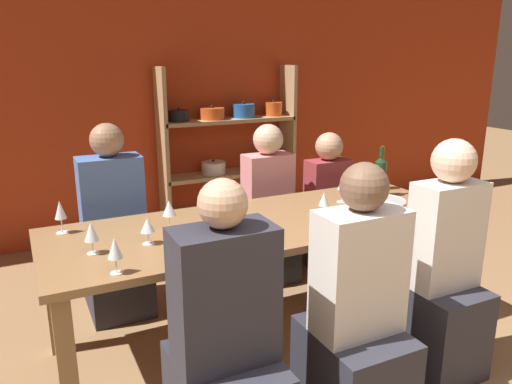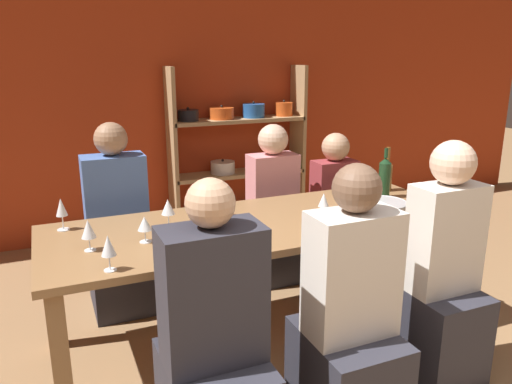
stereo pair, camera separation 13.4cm
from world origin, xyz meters
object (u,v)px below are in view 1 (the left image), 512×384
(wine_glass_red_d, at_px, (436,186))
(person_far_c, at_px, (326,216))
(shelf_unit, at_px, (231,165))
(mixing_bowl, at_px, (382,208))
(wine_bottle_green, at_px, (218,226))
(wine_glass_empty_a, at_px, (212,206))
(wine_bottle_dark, at_px, (381,173))
(person_far_b, at_px, (268,221))
(wine_glass_empty_c, at_px, (169,209))
(dining_table, at_px, (263,234))
(wine_bottle_amber, at_px, (380,176))
(wine_glass_white_c, at_px, (342,185))
(person_near_c, at_px, (440,287))
(wine_glass_red_a, at_px, (324,200))
(wine_glass_empty_b, at_px, (148,226))
(person_near_a, at_px, (226,360))
(wine_glass_white_a, at_px, (225,198))
(person_far_a, at_px, (115,244))
(wine_glass_red_b, at_px, (60,211))
(person_near_b, at_px, (356,325))
(wine_glass_red_c, at_px, (91,233))
(wine_glass_white_b, at_px, (115,249))

(wine_glass_red_d, bearing_deg, person_far_c, 101.97)
(shelf_unit, distance_m, mixing_bowl, 2.23)
(wine_bottle_green, distance_m, wine_glass_empty_a, 0.33)
(wine_bottle_dark, relative_size, person_far_b, 0.26)
(wine_bottle_green, bearing_deg, wine_glass_red_d, 4.52)
(shelf_unit, relative_size, wine_glass_empty_c, 9.59)
(dining_table, xyz_separation_m, wine_bottle_amber, (0.95, 0.13, 0.22))
(wine_glass_white_c, height_order, person_near_c, person_near_c)
(shelf_unit, relative_size, wine_glass_red_a, 9.26)
(mixing_bowl, xyz_separation_m, wine_glass_empty_b, (-1.34, 0.20, 0.04))
(wine_glass_empty_a, bearing_deg, person_far_b, 45.36)
(person_near_a, distance_m, person_far_b, 1.79)
(wine_glass_white_a, height_order, person_far_a, person_far_a)
(person_far_b, bearing_deg, person_near_c, 100.99)
(person_near_a, bearing_deg, wine_glass_red_b, 115.68)
(wine_bottle_dark, height_order, person_near_a, person_near_a)
(wine_bottle_dark, distance_m, wine_bottle_amber, 0.19)
(person_near_b, relative_size, person_near_c, 0.96)
(person_far_c, bearing_deg, wine_glass_red_c, 23.07)
(wine_bottle_amber, distance_m, wine_glass_empty_a, 1.27)
(wine_glass_white_a, distance_m, person_far_b, 0.92)
(person_far_a, distance_m, person_far_b, 1.14)
(wine_glass_red_a, distance_m, person_far_c, 1.17)
(wine_bottle_amber, xyz_separation_m, person_far_c, (-0.00, 0.61, -0.47))
(wine_bottle_green, distance_m, wine_glass_red_d, 1.56)
(wine_glass_white_b, relative_size, person_far_a, 0.13)
(person_near_b, bearing_deg, wine_glass_white_c, 58.83)
(wine_glass_white_a, height_order, wine_glass_empty_b, wine_glass_white_a)
(wine_glass_empty_b, relative_size, person_far_b, 0.12)
(person_near_c, bearing_deg, person_far_a, 134.81)
(wine_bottle_green, height_order, wine_bottle_dark, wine_bottle_green)
(wine_bottle_amber, bearing_deg, wine_glass_red_d, -58.00)
(person_near_b, xyz_separation_m, person_far_c, (0.86, 1.52, -0.04))
(mixing_bowl, bearing_deg, wine_glass_white_b, -176.62)
(wine_bottle_dark, distance_m, wine_glass_empty_b, 1.80)
(dining_table, distance_m, person_far_c, 1.23)
(shelf_unit, xyz_separation_m, wine_glass_white_c, (0.00, -1.84, 0.23))
(wine_glass_empty_a, relative_size, person_near_c, 0.14)
(wine_glass_white_c, distance_m, person_near_b, 1.13)
(wine_glass_red_a, height_order, person_far_c, person_far_c)
(wine_bottle_green, distance_m, wine_glass_white_c, 1.12)
(dining_table, xyz_separation_m, person_near_a, (-0.56, -0.76, -0.21))
(wine_glass_empty_a, bearing_deg, wine_bottle_amber, 5.36)
(person_far_b, bearing_deg, wine_glass_red_a, 83.91)
(wine_glass_empty_b, bearing_deg, wine_glass_red_b, 136.09)
(person_far_b, bearing_deg, wine_glass_white_b, 39.77)
(wine_glass_red_d, bearing_deg, wine_glass_empty_a, 172.41)
(dining_table, relative_size, wine_glass_red_d, 14.85)
(dining_table, distance_m, wine_glass_empty_b, 0.72)
(person_far_b, bearing_deg, person_far_c, 179.54)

